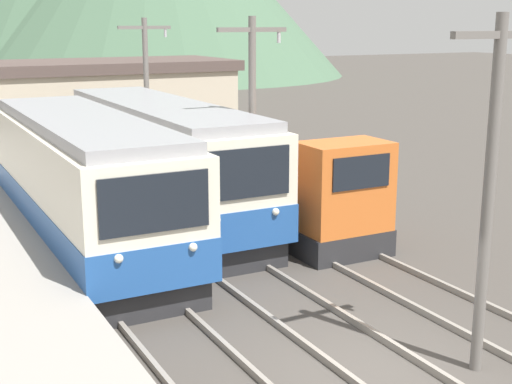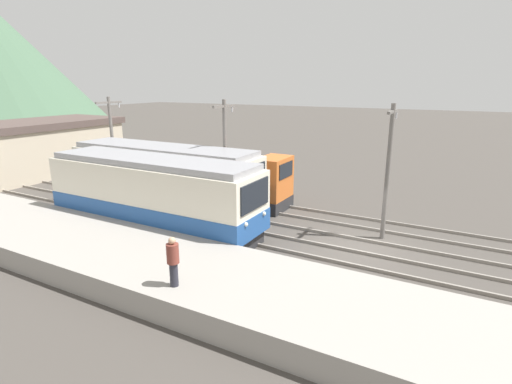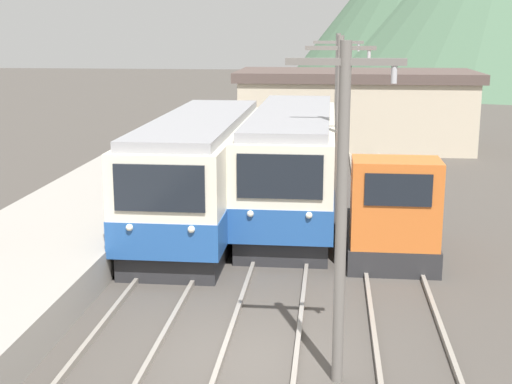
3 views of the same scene
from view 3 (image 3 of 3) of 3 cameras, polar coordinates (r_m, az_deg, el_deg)
The scene contains 11 objects.
ground_plane at distance 14.28m, azimuth -0.56°, elevation -13.21°, with size 200.00×200.00×0.00m, color #47423D.
track_left at distance 14.75m, azimuth -10.88°, elevation -12.27°, with size 1.54×60.00×0.14m.
track_center at distance 14.23m, azimuth 0.26°, elevation -13.00°, with size 1.54×60.00×0.14m.
track_right at distance 14.28m, azimuth 12.67°, elevation -13.25°, with size 1.54×60.00×0.14m.
commuter_train_left at distance 22.71m, azimuth -4.44°, elevation 1.18°, with size 2.84×11.05×3.62m.
commuter_train_center at distance 24.11m, azimuth 2.88°, elevation 1.92°, with size 2.84×11.40×3.64m.
shunting_locomotive at distance 20.40m, azimuth 10.68°, elevation -1.73°, with size 2.40×4.62×3.00m.
catenary_mast_near at distance 12.40m, azimuth 6.91°, elevation -0.83°, with size 2.00×0.20×6.11m.
catenary_mast_mid at distance 20.79m, azimuth 6.63°, elevation 4.76°, with size 2.00×0.20×6.11m.
catenary_mast_far at distance 29.27m, azimuth 6.51°, elevation 7.12°, with size 2.00×0.20×6.11m.
station_building at distance 38.98m, azimuth 7.92°, elevation 6.61°, with size 12.60×6.30×4.11m.
Camera 3 is at (1.48, -12.73, 6.30)m, focal length 50.00 mm.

